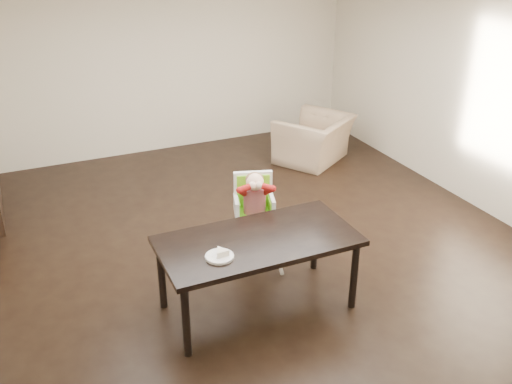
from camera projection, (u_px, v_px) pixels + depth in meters
ground at (260, 251)px, 6.38m from camera, size 7.00×7.00×0.00m
room_walls at (261, 88)px, 5.58m from camera, size 6.02×7.02×2.71m
dining_table at (258, 246)px, 5.18m from camera, size 1.80×0.90×0.75m
high_chair at (254, 200)px, 5.86m from camera, size 0.55×0.55×1.06m
plate at (220, 255)px, 4.85m from camera, size 0.32×0.32×0.07m
armchair at (314, 132)px, 8.56m from camera, size 1.26×1.15×0.92m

